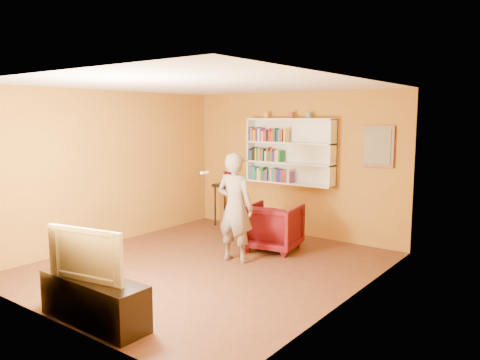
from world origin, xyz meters
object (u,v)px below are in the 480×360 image
Objects in this scene: armchair at (273,227)px; television at (92,252)px; bookshelf at (291,151)px; person at (235,207)px; console_table at (228,191)px; tv_cabinet at (94,300)px; ruby_lustre at (228,174)px.

television reaches higher than armchair.
armchair is (0.32, -1.09, -1.20)m from bookshelf.
television is at bearing -86.28° from bookshelf.
armchair is at bearing -73.52° from bookshelf.
armchair is 0.51× the size of person.
console_table is 4.81m from television.
television is (-0.02, -3.57, 0.40)m from armchair.
armchair is 3.59m from television.
person reaches higher than television.
tv_cabinet is at bearing 87.15° from person.
ruby_lustre is at bearing 131.19° from console_table.
ruby_lustre is 4.88m from tv_cabinet.
ruby_lustre is at bearing 110.78° from tv_cabinet.
television is (0.30, -4.66, -0.80)m from bookshelf.
tv_cabinet is 0.54m from television.
console_table is at bearing 110.78° from tv_cabinet.
console_table is at bearing -173.52° from bookshelf.
armchair is at bearing -103.42° from person.
console_table is 1.01× the size of armchair.
bookshelf is 4.86m from tv_cabinet.
armchair is 0.61× the size of tv_cabinet.
television reaches higher than console_table.
armchair is at bearing -28.28° from console_table.
armchair is (1.73, -0.93, -0.68)m from ruby_lustre.
person is (-0.13, -0.90, 0.46)m from armchair.
armchair is 0.86× the size of television.
bookshelf is 2.13m from person.
person is (1.60, -1.83, 0.13)m from console_table.
bookshelf is 2.09× the size of armchair.
person is (0.19, -1.99, -0.74)m from bookshelf.
person reaches higher than tv_cabinet.
ruby_lustre is 2.44m from person.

